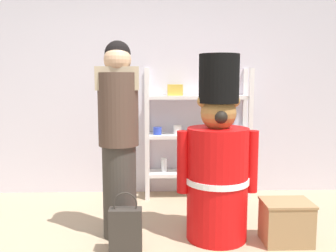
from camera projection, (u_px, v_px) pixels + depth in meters
back_wall at (148, 87)px, 4.51m from camera, size 6.40×0.12×2.60m
merchandise_shelf at (197, 132)px, 4.38m from camera, size 1.24×0.35×1.53m
teddy_bear_guard at (217, 164)px, 3.20m from camera, size 0.71×0.55×1.61m
person_shopper at (119, 136)px, 3.22m from camera, size 0.37×0.35×1.73m
shopping_bag at (126, 230)px, 2.96m from camera, size 0.26×0.13×0.51m
display_crate at (286, 222)px, 3.16m from camera, size 0.42×0.32×0.37m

